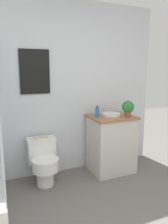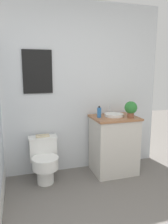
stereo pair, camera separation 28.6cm
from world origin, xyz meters
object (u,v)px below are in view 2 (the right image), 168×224
(toilet, at_px, (44,159))
(potted_plant, at_px, (131,108))
(book_on_tank, at_px, (43,136))
(sink, at_px, (114,115))
(soap_bottle, at_px, (99,112))

(toilet, xyz_separation_m, potted_plant, (1.23, -0.14, 0.67))
(book_on_tank, bearing_deg, potted_plant, -12.02)
(sink, xyz_separation_m, soap_bottle, (-0.23, -0.01, 0.05))
(book_on_tank, bearing_deg, toilet, -90.00)
(potted_plant, relative_size, book_on_tank, 1.27)
(soap_bottle, bearing_deg, book_on_tank, 171.14)
(toilet, xyz_separation_m, soap_bottle, (0.80, -0.00, 0.61))
(toilet, distance_m, book_on_tank, 0.32)
(soap_bottle, bearing_deg, potted_plant, -17.72)
(toilet, xyz_separation_m, sink, (1.03, 0.00, 0.55))
(sink, relative_size, soap_bottle, 1.90)
(sink, height_order, book_on_tank, sink)
(soap_bottle, relative_size, potted_plant, 0.71)
(sink, height_order, potted_plant, potted_plant)
(toilet, relative_size, sink, 1.93)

